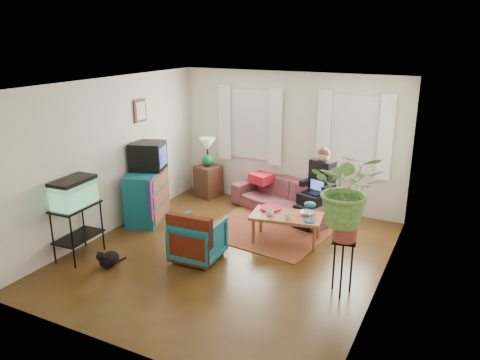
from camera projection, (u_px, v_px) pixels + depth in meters
The scene contains 31 objects.
floor at pixel (228, 255), 7.24m from camera, with size 4.50×5.00×0.01m, color #4F2B14.
ceiling at pixel (227, 84), 6.45m from camera, with size 4.50×5.00×0.01m, color white.
wall_back at pixel (289, 140), 8.97m from camera, with size 4.50×0.01×2.60m, color silver.
wall_front at pixel (111, 239), 4.72m from camera, with size 4.50×0.01×2.60m, color silver.
wall_left at pixel (109, 157), 7.81m from camera, with size 0.01×5.00×2.60m, color silver.
wall_right at pixel (385, 198), 5.88m from camera, with size 0.01×5.00×2.60m, color silver.
window_left at pixel (251, 124), 9.22m from camera, with size 1.08×0.04×1.38m, color white.
window_right at pixel (355, 134), 8.34m from camera, with size 1.08×0.04×1.38m, color white.
curtains_left at pixel (250, 125), 9.15m from camera, with size 1.36×0.06×1.50m, color white.
curtains_right at pixel (354, 135), 8.27m from camera, with size 1.36×0.06×1.50m, color white.
picture_frame at pixel (140, 111), 8.32m from camera, with size 0.04×0.32×0.40m, color #3D2616.
area_rug at pixel (265, 231), 8.06m from camera, with size 2.00×1.60×0.01m, color brown.
sofa at pixel (285, 192), 8.81m from camera, with size 2.10×0.83×0.82m, color brown.
seated_person at pixel (318, 190), 8.23m from camera, with size 0.53×0.65×1.25m, color black, non-canonical shape.
side_table at pixel (208, 181), 9.72m from camera, with size 0.45×0.45×0.65m, color #392515.
table_lamp at pixel (208, 153), 9.54m from camera, with size 0.34×0.34×0.60m, color white, non-canonical shape.
dresser at pixel (147, 195), 8.47m from camera, with size 0.52×1.03×0.93m, color #105663.
crt_tv at pixel (148, 156), 8.35m from camera, with size 0.57×0.52×0.50m, color black.
aquarium_stand at pixel (78, 232), 7.06m from camera, with size 0.41×0.74×0.83m, color black.
aquarium at pixel (74, 192), 6.87m from camera, with size 0.37×0.67×0.44m, color #7FD899.
black_cat at pixel (109, 258), 6.81m from camera, with size 0.23×0.35×0.30m, color black.
armchair at pixel (198, 237), 7.01m from camera, with size 0.68×0.64×0.70m, color navy.
serape_throw at pixel (189, 235), 6.73m from camera, with size 0.71×0.16×0.58m, color #9E0A0A.
coffee_table at pixel (286, 228), 7.63m from camera, with size 1.13×0.62×0.47m, color brown.
cup_a at pixel (270, 212), 7.52m from camera, with size 0.13×0.13×0.10m, color white.
cup_b at pixel (288, 217), 7.36m from camera, with size 0.10×0.10×0.10m, color beige.
bowl at pixel (307, 213), 7.56m from camera, with size 0.22×0.22×0.06m, color white.
snack_tray at pixel (270, 208), 7.78m from camera, with size 0.35×0.35×0.04m, color #B21414.
birdcage at pixel (310, 211), 7.26m from camera, with size 0.18×0.18×0.33m, color #115B6B, non-canonical shape.
plant_stand at pixel (342, 267), 6.06m from camera, with size 0.33×0.33×0.77m, color black.
potted_plant at pixel (347, 200), 5.78m from camera, with size 0.88×0.76×0.98m, color #599947.
Camera 1 is at (3.11, -5.76, 3.30)m, focal length 35.00 mm.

